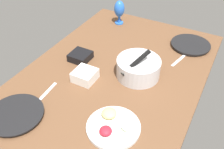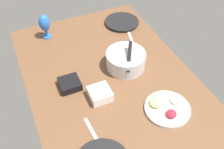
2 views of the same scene
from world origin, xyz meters
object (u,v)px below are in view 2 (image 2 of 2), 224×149
Objects in this scene: hurricane_glass_blue at (44,24)px; square_bowl_black at (70,84)px; mixing_bowl at (126,60)px; fruit_platter at (167,108)px; dinner_plate_left at (122,22)px; square_bowl_white at (100,94)px.

hurricane_glass_blue reaches higher than square_bowl_black.
mixing_bowl is 1.00× the size of fruit_platter.
mixing_bowl is at bearing -172.28° from fruit_platter.
hurricane_glass_blue is at bearing -96.42° from dinner_plate_left.
square_bowl_white is at bearing -54.52° from mixing_bowl.
hurricane_glass_blue reaches higher than square_bowl_white.
square_bowl_black is at bearing 0.61° from hurricane_glass_blue.
square_bowl_white is (18.55, -26.02, -2.60)cm from mixing_bowl.
hurricane_glass_blue is at bearing -168.73° from square_bowl_white.
fruit_platter is 2.08× the size of square_bowl_black.
square_bowl_white is (72.64, 14.47, -8.19)cm from hurricane_glass_blue.
square_bowl_black is at bearing -131.04° from fruit_platter.
fruit_platter is at bearing 53.02° from square_bowl_white.
dinner_plate_left is 1.44× the size of hurricane_glass_blue.
mixing_bowl is at bearing -22.62° from dinner_plate_left.
hurricane_glass_blue is at bearing -143.18° from mixing_bowl.
fruit_platter is at bearing 48.96° from square_bowl_black.
mixing_bowl is at bearing 93.94° from square_bowl_black.
square_bowl_black is (-39.73, -45.64, 1.22)cm from fruit_platter.
fruit_platter is 107.55cm from hurricane_glass_blue.
mixing_bowl is 1.38× the size of hurricane_glass_blue.
fruit_platter reaches higher than dinner_plate_left.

